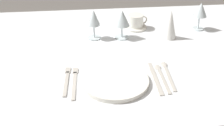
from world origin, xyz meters
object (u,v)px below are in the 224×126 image
object	(u,v)px
fork_outer	(74,82)
wine_glass_centre	(94,19)
wine_glass_right	(122,19)
napkin_folded	(170,24)
spoon_soup	(161,75)
fork_inner	(67,80)
dinner_knife	(155,79)
coffee_cup_left	(136,21)
dinner_plate	(115,81)
spoon_dessert	(167,72)
wine_glass_left	(201,11)

from	to	relation	value
fork_outer	wine_glass_centre	bearing A→B (deg)	75.60
wine_glass_right	napkin_folded	world-z (taller)	napkin_folded
wine_glass_centre	napkin_folded	size ratio (longest dim) A/B	1.01
spoon_soup	wine_glass_right	world-z (taller)	wine_glass_right
fork_outer	fork_inner	bearing A→B (deg)	154.37
spoon_soup	napkin_folded	world-z (taller)	napkin_folded
spoon_soup	napkin_folded	distance (m)	0.37
dinner_knife	wine_glass_right	distance (m)	0.41
fork_outer	coffee_cup_left	world-z (taller)	coffee_cup_left
dinner_plate	wine_glass_right	size ratio (longest dim) A/B	1.83
fork_inner	dinner_knife	distance (m)	0.36
dinner_plate	napkin_folded	bearing A→B (deg)	49.31
dinner_knife	spoon_dessert	distance (m)	0.07
dinner_knife	dinner_plate	bearing A→B (deg)	-177.55
fork_outer	dinner_knife	distance (m)	0.33
dinner_knife	wine_glass_centre	xyz separation A→B (m)	(-0.23, 0.40, 0.10)
napkin_folded	dinner_knife	bearing A→B (deg)	-112.87
wine_glass_left	spoon_soup	bearing A→B (deg)	-125.79
fork_outer	spoon_soup	xyz separation A→B (m)	(0.36, 0.01, -0.00)
fork_inner	dinner_knife	bearing A→B (deg)	-4.47
spoon_dessert	wine_glass_right	distance (m)	0.39
napkin_folded	dinner_plate	bearing A→B (deg)	-130.69
coffee_cup_left	napkin_folded	xyz separation A→B (m)	(0.15, -0.14, 0.03)
dinner_plate	wine_glass_right	bearing A→B (deg)	78.83
spoon_soup	wine_glass_left	bearing A→B (deg)	54.21
fork_inner	wine_glass_left	distance (m)	0.83
spoon_soup	wine_glass_left	xyz separation A→B (m)	(0.31, 0.43, 0.10)
spoon_dessert	coffee_cup_left	size ratio (longest dim) A/B	2.07
fork_inner	dinner_knife	world-z (taller)	same
dinner_knife	wine_glass_left	distance (m)	0.58
wine_glass_left	wine_glass_right	xyz separation A→B (m)	(-0.43, -0.06, -0.01)
dinner_plate	fork_outer	world-z (taller)	dinner_plate
dinner_plate	wine_glass_centre	distance (m)	0.42
fork_inner	wine_glass_right	world-z (taller)	wine_glass_right
fork_outer	coffee_cup_left	bearing A→B (deg)	55.86
fork_inner	wine_glass_left	size ratio (longest dim) A/B	1.35
wine_glass_centre	napkin_folded	distance (m)	0.39
wine_glass_centre	wine_glass_left	world-z (taller)	wine_glass_centre
fork_outer	spoon_dessert	world-z (taller)	spoon_dessert
dinner_plate	napkin_folded	xyz separation A→B (m)	(0.32, 0.37, 0.07)
spoon_soup	wine_glass_left	size ratio (longest dim) A/B	1.41
fork_inner	dinner_knife	size ratio (longest dim) A/B	0.87
coffee_cup_left	wine_glass_centre	xyz separation A→B (m)	(-0.23, -0.10, 0.06)
dinner_plate	fork_inner	distance (m)	0.20
fork_outer	spoon_soup	distance (m)	0.36
dinner_plate	fork_outer	distance (m)	0.16
coffee_cup_left	wine_glass_left	xyz separation A→B (m)	(0.34, -0.05, 0.06)
dinner_plate	napkin_folded	size ratio (longest dim) A/B	1.80
dinner_knife	coffee_cup_left	distance (m)	0.50
wine_glass_centre	wine_glass_left	xyz separation A→B (m)	(0.57, 0.05, 0.00)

